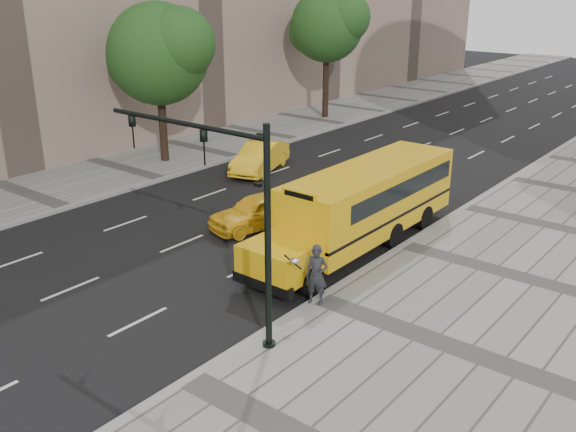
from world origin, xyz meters
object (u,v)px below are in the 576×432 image
Objects in this scene: tree_c at (328,25)px; school_bus at (365,200)px; taxi_near at (258,211)px; traffic_signal at (228,201)px; pedestrian at (317,275)px; taxi_far at (260,157)px; tree_b at (159,53)px.

tree_c is 0.80× the size of school_bus.
traffic_signal is (5.00, -6.90, 3.37)m from taxi_near.
taxi_far is at bearing 115.84° from pedestrian.
tree_c is 2.17× the size of taxi_near.
taxi_far is at bearing 21.29° from tree_b.
tree_b reaches higher than school_bus.
pedestrian is (16.55, -23.82, -5.56)m from tree_c.
school_bus reaches higher than taxi_near.
taxi_far is at bearing 146.90° from taxi_near.
tree_c reaches higher than tree_b.
school_bus is 4.63m from taxi_near.
school_bus is 1.81× the size of traffic_signal.
pedestrian reaches higher than taxi_far.
tree_b is 12.59m from taxi_near.
tree_b is at bearing 131.52° from pedestrian.
school_bus is (14.90, -18.42, -4.91)m from tree_c.
school_bus is at bearing 94.81° from traffic_signal.
tree_c reaches higher than traffic_signal.
pedestrian is at bearing -60.48° from taxi_far.
tree_b is 7.66m from taxi_far.
tree_b is 2.05× the size of taxi_near.
school_bus is 2.46× the size of taxi_far.
pedestrian reaches higher than taxi_near.
tree_b is 15.47m from tree_c.
pedestrian is 4.21m from traffic_signal.
tree_c is 29.54m from pedestrian.
school_bus is 5.69m from pedestrian.
traffic_signal is at bearing -37.60° from taxi_near.
tree_b is at bearing 144.33° from traffic_signal.
taxi_far is at bearing 128.16° from traffic_signal.
tree_b is 19.18m from pedestrian.
school_bus is 2.73× the size of taxi_near.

